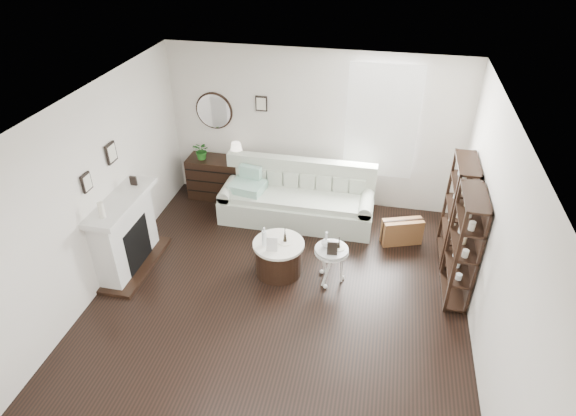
% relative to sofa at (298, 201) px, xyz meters
% --- Properties ---
extents(room, '(5.50, 5.50, 5.50)m').
position_rel_sofa_xyz_m(room, '(0.88, 0.62, 1.27)').
color(room, black).
rests_on(room, ground).
extents(fireplace, '(0.50, 1.40, 1.84)m').
position_rel_sofa_xyz_m(fireplace, '(-2.17, -1.78, 0.21)').
color(fireplace, silver).
rests_on(fireplace, ground).
extents(shelf_unit_far, '(0.30, 0.80, 1.60)m').
position_rel_sofa_xyz_m(shelf_unit_far, '(2.47, -0.53, 0.48)').
color(shelf_unit_far, black).
rests_on(shelf_unit_far, ground).
extents(shelf_unit_near, '(0.30, 0.80, 1.60)m').
position_rel_sofa_xyz_m(shelf_unit_near, '(2.47, -1.43, 0.48)').
color(shelf_unit_near, black).
rests_on(shelf_unit_near, ground).
extents(sofa, '(2.54, 0.88, 0.99)m').
position_rel_sofa_xyz_m(sofa, '(0.00, 0.00, 0.00)').
color(sofa, '#B2BCA8').
rests_on(sofa, ground).
extents(quilt, '(0.62, 0.54, 0.14)m').
position_rel_sofa_xyz_m(quilt, '(-0.83, -0.13, 0.25)').
color(quilt, '#278F6B').
rests_on(quilt, sofa).
extents(suitcase, '(0.66, 0.41, 0.42)m').
position_rel_sofa_xyz_m(suitcase, '(1.75, -0.37, -0.12)').
color(suitcase, brown).
rests_on(suitcase, ground).
extents(dresser, '(1.14, 0.49, 0.76)m').
position_rel_sofa_xyz_m(dresser, '(-1.49, 0.39, 0.05)').
color(dresser, black).
rests_on(dresser, ground).
extents(table_lamp, '(0.28, 0.28, 0.35)m').
position_rel_sofa_xyz_m(table_lamp, '(-1.16, 0.39, 0.61)').
color(table_lamp, white).
rests_on(table_lamp, dresser).
extents(potted_plant, '(0.36, 0.33, 0.33)m').
position_rel_sofa_xyz_m(potted_plant, '(-1.78, 0.34, 0.60)').
color(potted_plant, '#1F601B').
rests_on(potted_plant, dresser).
extents(drum_table, '(0.74, 0.74, 0.51)m').
position_rel_sofa_xyz_m(drum_table, '(0.01, -1.46, -0.07)').
color(drum_table, black).
rests_on(drum_table, ground).
extents(pedestal_table, '(0.48, 0.48, 0.57)m').
position_rel_sofa_xyz_m(pedestal_table, '(0.77, -1.51, 0.20)').
color(pedestal_table, silver).
rests_on(pedestal_table, ground).
extents(eiffel_drum, '(0.14, 0.14, 0.21)m').
position_rel_sofa_xyz_m(eiffel_drum, '(0.09, -1.41, 0.29)').
color(eiffel_drum, black).
rests_on(eiffel_drum, drum_table).
extents(bottle_drum, '(0.07, 0.07, 0.29)m').
position_rel_sofa_xyz_m(bottle_drum, '(-0.18, -1.54, 0.33)').
color(bottle_drum, silver).
rests_on(bottle_drum, drum_table).
extents(card_frame_drum, '(0.16, 0.07, 0.20)m').
position_rel_sofa_xyz_m(card_frame_drum, '(-0.04, -1.64, 0.29)').
color(card_frame_drum, silver).
rests_on(card_frame_drum, drum_table).
extents(eiffel_ped, '(0.12, 0.12, 0.16)m').
position_rel_sofa_xyz_m(eiffel_ped, '(0.86, -1.48, 0.33)').
color(eiffel_ped, black).
rests_on(eiffel_ped, pedestal_table).
extents(flask_ped, '(0.13, 0.13, 0.25)m').
position_rel_sofa_xyz_m(flask_ped, '(0.69, -1.49, 0.37)').
color(flask_ped, silver).
rests_on(flask_ped, pedestal_table).
extents(card_frame_ped, '(0.15, 0.07, 0.19)m').
position_rel_sofa_xyz_m(card_frame_ped, '(0.79, -1.63, 0.34)').
color(card_frame_ped, black).
rests_on(card_frame_ped, pedestal_table).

